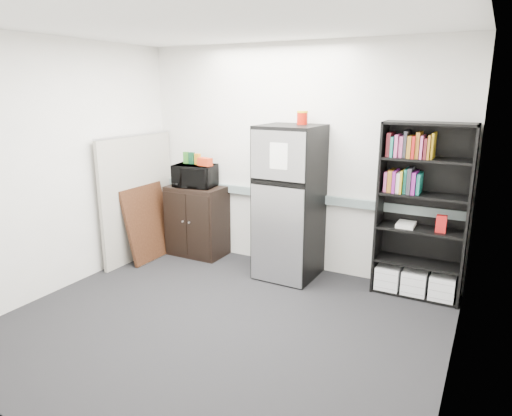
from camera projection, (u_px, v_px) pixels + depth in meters
The scene contains 18 objects.
floor at pixel (219, 325), 4.33m from camera, with size 4.00×4.00×0.00m, color black.
wall_back at pixel (295, 159), 5.48m from camera, with size 4.00×0.02×2.70m, color silver.
wall_right at pixel (465, 214), 3.08m from camera, with size 0.02×3.50×2.70m, color silver.
wall_left at pixel (59, 168), 4.89m from camera, with size 0.02×3.50×2.70m, color silver.
ceiling at pixel (212, 20), 3.64m from camera, with size 4.00×3.50×0.02m, color white.
electrical_raceway at pixel (293, 196), 5.57m from camera, with size 3.92×0.05×0.10m, color gray.
wall_note at pixel (268, 141), 5.58m from camera, with size 0.14×0.00×0.10m, color white.
bookshelf at pixel (422, 213), 4.74m from camera, with size 0.90×0.34×1.85m.
cubicle_partition at pixel (138, 197), 5.91m from camera, with size 0.06×1.30×1.62m.
cabinet at pixel (197, 221), 6.07m from camera, with size 0.75×0.50×0.93m.
microwave at pixel (195, 176), 5.91m from camera, with size 0.52×0.35×0.29m, color black.
snack_box_a at pixel (186, 158), 5.95m from camera, with size 0.07×0.05×0.15m, color #25601B.
snack_box_b at pixel (192, 158), 5.91m from camera, with size 0.07×0.05×0.15m, color #0D3A20.
snack_box_c at pixel (198, 159), 5.87m from camera, with size 0.07×0.05×0.14m, color #C47712.
snack_bag at pixel (205, 162), 5.76m from camera, with size 0.18×0.10×0.10m, color red.
refrigerator at pixel (289, 203), 5.28m from camera, with size 0.68×0.71×1.78m.
coffee_can at pixel (302, 117), 5.10m from camera, with size 0.12×0.12×0.17m.
framed_poster at pixel (148, 222), 5.94m from camera, with size 0.25×0.76×0.96m.
Camera 1 is at (2.14, -3.29, 2.17)m, focal length 32.00 mm.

